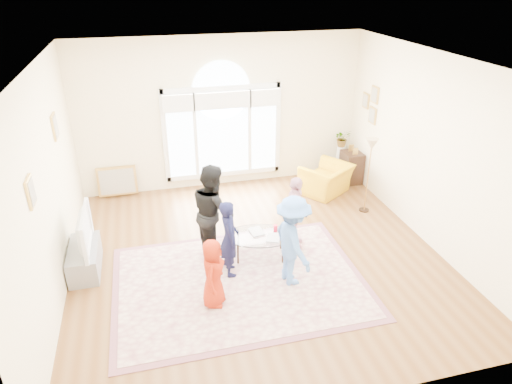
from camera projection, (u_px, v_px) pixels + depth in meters
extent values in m
plane|color=brown|center=(257.00, 256.00, 7.67)|extent=(6.00, 6.00, 0.00)
plane|color=#FFEFC4|center=(222.00, 114.00, 9.56)|extent=(6.00, 0.00, 6.00)
plane|color=#FFEFC4|center=(335.00, 290.00, 4.35)|extent=(6.00, 0.00, 6.00)
plane|color=#FFEFC4|center=(47.00, 190.00, 6.30)|extent=(0.00, 6.00, 6.00)
plane|color=#FFEFC4|center=(431.00, 151.00, 7.62)|extent=(0.00, 6.00, 6.00)
plane|color=white|center=(257.00, 62.00, 6.25)|extent=(6.00, 6.00, 0.00)
cube|color=white|center=(224.00, 173.00, 10.13)|extent=(2.50, 0.08, 0.10)
cube|color=white|center=(221.00, 88.00, 9.29)|extent=(2.50, 0.08, 0.10)
cube|color=white|center=(165.00, 137.00, 9.44)|extent=(0.10, 0.08, 2.00)
cube|color=white|center=(278.00, 128.00, 9.98)|extent=(0.10, 0.08, 2.00)
cube|color=#C6E2FF|center=(181.00, 136.00, 9.51)|extent=(0.55, 0.02, 1.80)
cube|color=#C6E2FF|center=(263.00, 129.00, 9.90)|extent=(0.55, 0.02, 1.80)
cube|color=#C6E2FF|center=(223.00, 132.00, 9.71)|extent=(1.10, 0.02, 1.80)
cylinder|color=#C6E2FF|center=(221.00, 90.00, 9.31)|extent=(1.20, 0.02, 1.20)
cube|color=white|center=(195.00, 135.00, 9.57)|extent=(0.07, 0.04, 1.80)
cube|color=white|center=(250.00, 130.00, 9.83)|extent=(0.07, 0.04, 1.80)
cube|color=white|center=(178.00, 103.00, 9.12)|extent=(0.65, 0.12, 0.35)
cube|color=white|center=(222.00, 100.00, 9.32)|extent=(1.20, 0.12, 0.35)
cube|color=white|center=(265.00, 97.00, 9.52)|extent=(0.65, 0.12, 0.35)
cube|color=tan|center=(55.00, 127.00, 7.21)|extent=(0.03, 0.34, 0.40)
cube|color=#ADA38E|center=(56.00, 126.00, 7.21)|extent=(0.01, 0.28, 0.34)
cube|color=tan|center=(31.00, 192.00, 5.34)|extent=(0.03, 0.30, 0.36)
cube|color=#ADA38E|center=(32.00, 192.00, 5.34)|extent=(0.01, 0.24, 0.30)
cube|color=tan|center=(375.00, 95.00, 9.20)|extent=(0.03, 0.28, 0.34)
cube|color=#ADA38E|center=(374.00, 95.00, 9.19)|extent=(0.01, 0.22, 0.28)
cube|color=tan|center=(373.00, 115.00, 9.39)|extent=(0.03, 0.28, 0.34)
cube|color=#ADA38E|center=(372.00, 115.00, 9.38)|extent=(0.01, 0.22, 0.28)
cube|color=tan|center=(366.00, 101.00, 9.59)|extent=(0.03, 0.26, 0.32)
cube|color=#ADA38E|center=(365.00, 101.00, 9.59)|extent=(0.01, 0.20, 0.26)
cube|color=beige|center=(240.00, 282.00, 7.03)|extent=(3.60, 2.60, 0.02)
cube|color=#814C57|center=(240.00, 282.00, 7.03)|extent=(3.80, 2.80, 0.01)
cube|color=gray|center=(85.00, 259.00, 7.23)|extent=(0.45, 1.00, 0.42)
imported|color=black|center=(79.00, 231.00, 7.00)|extent=(0.14, 1.06, 0.61)
cube|color=#58A0E7|center=(85.00, 230.00, 7.02)|extent=(0.02, 0.87, 0.49)
ellipsoid|color=silver|center=(260.00, 236.00, 7.47)|extent=(1.27, 0.96, 0.02)
cylinder|color=black|center=(281.00, 239.00, 7.76)|extent=(0.03, 0.03, 0.40)
cylinder|color=black|center=(238.00, 240.00, 7.74)|extent=(0.03, 0.03, 0.40)
cylinder|color=black|center=(283.00, 253.00, 7.39)|extent=(0.03, 0.03, 0.40)
cylinder|color=black|center=(238.00, 254.00, 7.37)|extent=(0.03, 0.03, 0.40)
imported|color=#B2A58C|center=(250.00, 233.00, 7.50)|extent=(0.25, 0.32, 0.03)
imported|color=#B2A58C|center=(267.00, 237.00, 7.39)|extent=(0.31, 0.35, 0.02)
cylinder|color=red|center=(275.00, 229.00, 7.54)|extent=(0.07, 0.07, 0.12)
imported|color=gold|center=(326.00, 179.00, 9.68)|extent=(1.28, 1.24, 0.63)
cube|color=black|center=(351.00, 167.00, 10.18)|extent=(0.40, 0.50, 0.70)
cylinder|color=black|center=(364.00, 210.00, 9.10)|extent=(0.20, 0.20, 0.02)
cylinder|color=#A97D3C|center=(368.00, 180.00, 8.81)|extent=(0.02, 0.02, 1.35)
cone|color=#CCB284|center=(372.00, 144.00, 8.49)|extent=(0.32, 0.32, 0.22)
cylinder|color=white|center=(340.00, 161.00, 10.53)|extent=(0.20, 0.20, 0.70)
imported|color=#33722D|center=(342.00, 138.00, 10.29)|extent=(0.36, 0.32, 0.39)
cube|color=tan|center=(119.00, 196.00, 9.68)|extent=(0.80, 0.14, 0.62)
imported|color=#A4230D|center=(213.00, 273.00, 6.35)|extent=(0.49, 0.59, 1.04)
imported|color=black|center=(229.00, 238.00, 6.96)|extent=(0.32, 0.47, 1.26)
imported|color=black|center=(213.00, 212.00, 7.32)|extent=(0.74, 0.88, 1.62)
imported|color=#E9A7B9|center=(295.00, 213.00, 7.65)|extent=(0.55, 0.82, 1.29)
imported|color=#4E7FD3|center=(293.00, 241.00, 6.73)|extent=(0.65, 0.99, 1.43)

